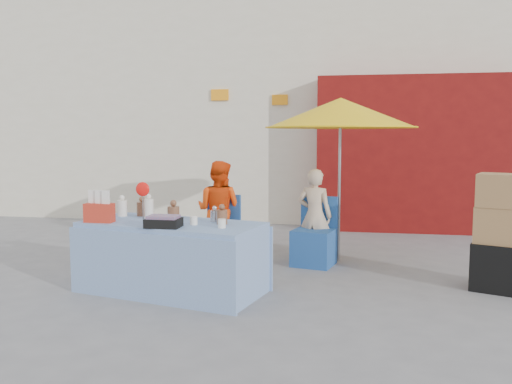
% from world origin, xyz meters
% --- Properties ---
extents(ground, '(80.00, 80.00, 0.00)m').
position_xyz_m(ground, '(0.00, 0.00, 0.00)').
color(ground, slate).
rests_on(ground, ground).
extents(backdrop, '(14.00, 8.00, 7.80)m').
position_xyz_m(backdrop, '(0.52, 7.52, 3.10)').
color(backdrop, silver).
rests_on(backdrop, ground).
extents(market_table, '(2.05, 1.31, 1.15)m').
position_xyz_m(market_table, '(-0.65, 0.05, 0.37)').
color(market_table, '#81A7CE').
rests_on(market_table, ground).
extents(chair_left, '(0.58, 0.57, 0.85)m').
position_xyz_m(chair_left, '(-0.52, 1.47, 0.26)').
color(chair_left, '#214E99').
rests_on(chair_left, ground).
extents(chair_right, '(0.58, 0.57, 0.85)m').
position_xyz_m(chair_right, '(0.73, 1.47, 0.26)').
color(chair_right, '#214E99').
rests_on(chair_right, ground).
extents(vendor_orange, '(0.73, 0.62, 1.29)m').
position_xyz_m(vendor_orange, '(-0.53, 1.60, 0.65)').
color(vendor_orange, '#F8450D').
rests_on(vendor_orange, ground).
extents(vendor_beige, '(0.50, 0.38, 1.20)m').
position_xyz_m(vendor_beige, '(0.72, 1.60, 0.60)').
color(vendor_beige, beige).
rests_on(vendor_beige, ground).
extents(umbrella, '(1.90, 1.90, 2.09)m').
position_xyz_m(umbrella, '(1.02, 1.75, 1.89)').
color(umbrella, gray).
rests_on(umbrella, ground).
extents(box_stack, '(0.68, 0.63, 1.23)m').
position_xyz_m(box_stack, '(2.73, 0.68, 0.57)').
color(box_stack, black).
rests_on(box_stack, ground).
extents(tarp_bundle, '(0.91, 0.84, 0.33)m').
position_xyz_m(tarp_bundle, '(-0.67, 0.26, 0.17)').
color(tarp_bundle, yellow).
rests_on(tarp_bundle, ground).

